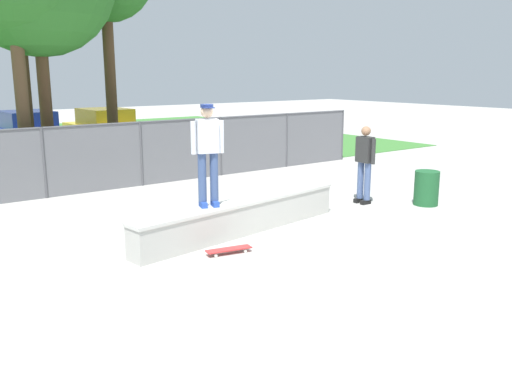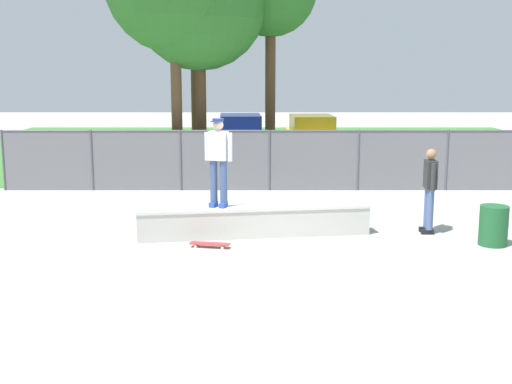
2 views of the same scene
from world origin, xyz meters
name	(u,v)px [view 2 (image 2 of 2)]	position (x,y,z in m)	size (l,w,h in m)	color
ground_plane	(277,246)	(0.00, 0.00, 0.00)	(80.00, 80.00, 0.00)	#ADAAA3
grass_strip	(266,148)	(0.00, 16.41, 0.01)	(27.34, 20.00, 0.02)	#3D7A33
concrete_ledge	(256,222)	(-0.41, 0.78, 0.32)	(4.93, 1.20, 0.64)	#B7B5AD
skateboarder	(220,158)	(-1.16, 0.77, 1.68)	(0.58, 0.37, 1.84)	#2647A5
skateboard	(211,244)	(-1.30, -0.08, 0.07)	(0.82, 0.34, 0.09)	red
chainlink_fence	(271,158)	(0.00, 6.11, 0.95)	(15.41, 0.07, 1.75)	#4C4C51
tree_near_right	(196,6)	(-2.29, 8.40, 5.38)	(3.50, 3.50, 7.17)	#513823
tree_mid	(201,3)	(-2.05, 7.38, 5.36)	(3.96, 3.96, 7.37)	#513823
car_blue	(242,135)	(-1.01, 13.78, 0.84)	(2.17, 4.28, 1.66)	#233D9E
car_yellow	(313,136)	(1.82, 13.43, 0.84)	(2.17, 4.28, 1.66)	gold
bystander	(431,187)	(3.31, 1.10, 1.01)	(0.28, 0.60, 1.82)	black
trash_bin	(495,226)	(4.36, 0.10, 0.40)	(0.56, 0.56, 0.80)	#1E592D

